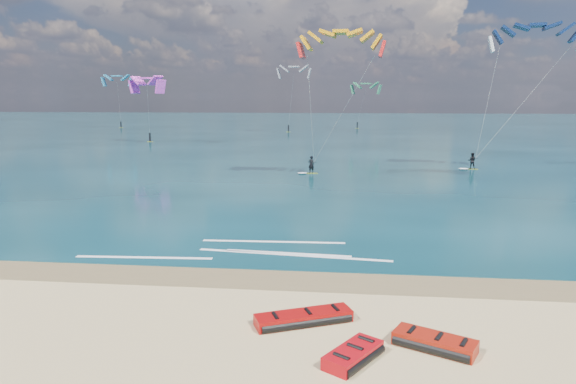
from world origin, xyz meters
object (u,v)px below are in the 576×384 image
object	(u,v)px
packed_kite_right	(353,361)
kitesurfer_main	(326,97)
packed_kite_left	(304,323)
packed_kite_mid	(434,348)
kitesurfer_far	(507,86)

from	to	relation	value
packed_kite_right	kitesurfer_main	xyz separation A→B (m)	(-1.87, 31.44, 7.01)
packed_kite_left	kitesurfer_main	size ratio (longest dim) A/B	0.25
packed_kite_mid	kitesurfer_main	bearing A→B (deg)	124.01
packed_kite_mid	packed_kite_right	world-z (taller)	packed_kite_mid
packed_kite_mid	kitesurfer_far	xyz separation A→B (m)	(12.30, 36.37, 8.00)
packed_kite_mid	packed_kite_left	bearing A→B (deg)	-172.04
kitesurfer_main	kitesurfer_far	world-z (taller)	kitesurfer_far
packed_kite_mid	packed_kite_right	xyz separation A→B (m)	(-2.32, -0.96, 0.00)
packed_kite_left	kitesurfer_far	size ratio (longest dim) A/B	0.22
kitesurfer_main	packed_kite_right	bearing A→B (deg)	-101.76
packed_kite_right	kitesurfer_far	xyz separation A→B (m)	(14.62, 37.33, 8.00)
packed_kite_left	packed_kite_right	size ratio (longest dim) A/B	1.56
packed_kite_left	kitesurfer_far	bearing A→B (deg)	41.72
packed_kite_left	kitesurfer_main	world-z (taller)	kitesurfer_main
packed_kite_mid	kitesurfer_far	bearing A→B (deg)	97.49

